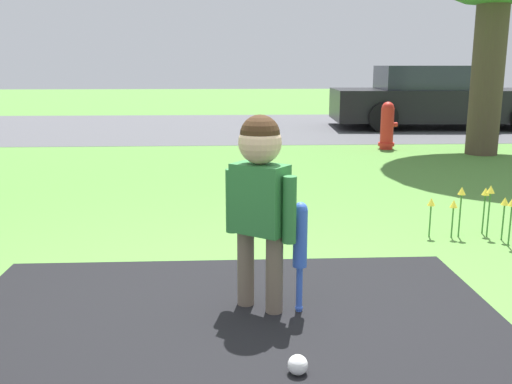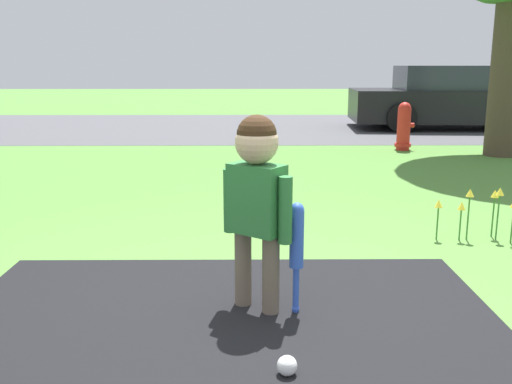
{
  "view_description": "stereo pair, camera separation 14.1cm",
  "coord_description": "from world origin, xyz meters",
  "px_view_note": "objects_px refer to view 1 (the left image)",
  "views": [
    {
      "loc": [
        -0.08,
        -2.72,
        1.31
      ],
      "look_at": [
        0.09,
        0.6,
        0.57
      ],
      "focal_mm": 40.0,
      "sensor_mm": 36.0,
      "label": 1
    },
    {
      "loc": [
        0.06,
        -2.72,
        1.31
      ],
      "look_at": [
        0.09,
        0.6,
        0.57
      ],
      "focal_mm": 40.0,
      "sensor_mm": 36.0,
      "label": 2
    }
  ],
  "objects_px": {
    "child": "(260,186)",
    "fire_hydrant": "(387,126)",
    "sports_ball": "(298,365)",
    "baseball_bat": "(300,242)",
    "parked_car": "(439,99)"
  },
  "relations": [
    {
      "from": "baseball_bat",
      "to": "child",
      "type": "bearing_deg",
      "value": 166.03
    },
    {
      "from": "child",
      "to": "fire_hydrant",
      "type": "xyz_separation_m",
      "value": [
        2.37,
        6.0,
        -0.32
      ]
    },
    {
      "from": "fire_hydrant",
      "to": "parked_car",
      "type": "relative_size",
      "value": 0.16
    },
    {
      "from": "baseball_bat",
      "to": "parked_car",
      "type": "bearing_deg",
      "value": 65.71
    },
    {
      "from": "baseball_bat",
      "to": "sports_ball",
      "type": "relative_size",
      "value": 6.87
    },
    {
      "from": "child",
      "to": "sports_ball",
      "type": "bearing_deg",
      "value": -43.3
    },
    {
      "from": "sports_ball",
      "to": "child",
      "type": "bearing_deg",
      "value": 100.11
    },
    {
      "from": "child",
      "to": "fire_hydrant",
      "type": "height_order",
      "value": "child"
    },
    {
      "from": "sports_ball",
      "to": "parked_car",
      "type": "distance_m",
      "value": 10.74
    },
    {
      "from": "baseball_bat",
      "to": "fire_hydrant",
      "type": "distance_m",
      "value": 6.42
    },
    {
      "from": "sports_ball",
      "to": "fire_hydrant",
      "type": "xyz_separation_m",
      "value": [
        2.25,
        6.69,
        0.32
      ]
    },
    {
      "from": "child",
      "to": "parked_car",
      "type": "height_order",
      "value": "parked_car"
    },
    {
      "from": "child",
      "to": "baseball_bat",
      "type": "bearing_deg",
      "value": 22.62
    },
    {
      "from": "baseball_bat",
      "to": "fire_hydrant",
      "type": "relative_size",
      "value": 0.82
    },
    {
      "from": "sports_ball",
      "to": "parked_car",
      "type": "relative_size",
      "value": 0.02
    }
  ]
}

